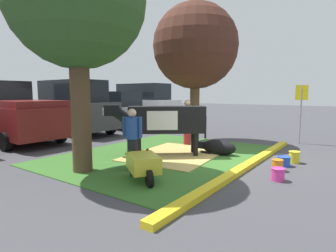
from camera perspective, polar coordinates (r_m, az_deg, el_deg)
name	(u,v)px	position (r m, az deg, el deg)	size (l,w,h in m)	color
ground_plane	(222,159)	(8.35, 11.05, -6.67)	(80.00, 80.00, 0.00)	#424247
grass_island	(162,154)	(8.74, -1.24, -5.88)	(6.82, 5.12, 0.02)	#386B28
curb_yellow	(246,166)	(7.47, 15.83, -7.93)	(8.02, 0.24, 0.12)	yellow
hay_bedding	(176,155)	(8.66, 1.63, -5.89)	(3.20, 2.40, 0.04)	tan
shade_tree_left	(77,1)	(7.29, -18.29, 23.33)	(3.21, 3.21, 5.70)	#4C3823
shade_tree_right	(195,47)	(11.07, 5.66, 15.97)	(3.27, 3.27, 5.36)	brown
cow_holstein	(163,120)	(8.42, -1.01, 1.27)	(2.28, 2.66, 1.57)	black
calf_lying	(218,147)	(8.83, 10.21, -4.33)	(0.52, 1.31, 0.48)	black
person_handler	(187,121)	(10.17, 3.99, 1.05)	(0.37, 0.43, 1.69)	maroon
person_visitor_near	(132,137)	(6.98, -7.35, -2.34)	(0.34, 0.51, 1.55)	black
wheelbarrow	(143,164)	(6.15, -5.08, -7.72)	(1.23, 1.47, 0.63)	gold
parking_sign	(301,103)	(11.60, 25.76, 4.36)	(0.06, 0.44, 2.23)	#99999E
bucket_pink	(278,174)	(6.65, 21.68, -9.17)	(0.31, 0.31, 0.29)	#EA3893
bucket_orange	(277,165)	(7.45, 21.63, -7.45)	(0.28, 0.28, 0.29)	orange
bucket_blue	(284,161)	(8.00, 22.77, -6.66)	(0.34, 0.34, 0.26)	blue
bucket_yellow	(294,157)	(8.46, 24.58, -5.80)	(0.30, 0.30, 0.33)	yellow
pickup_truck_maroon	(10,114)	(12.68, -29.76, 2.22)	(2.34, 5.46, 2.42)	maroon
suv_dark_grey	(73,107)	(13.85, -18.97, 3.70)	(2.23, 4.65, 2.52)	#3D3D42
sedan_silver	(118,110)	(15.56, -10.23, 3.20)	(2.12, 4.45, 2.02)	silver
suv_black	(143,104)	(17.80, -5.09, 4.63)	(2.23, 4.65, 2.52)	silver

